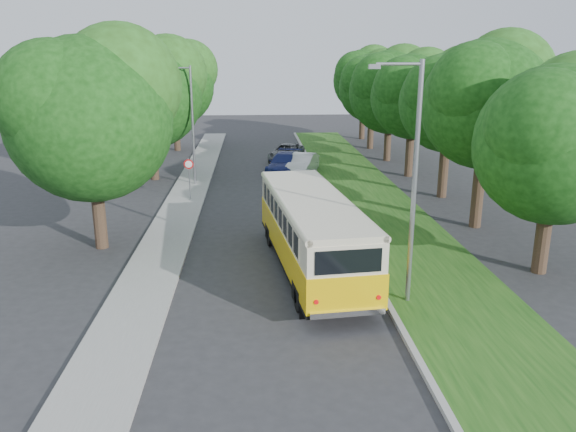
{
  "coord_description": "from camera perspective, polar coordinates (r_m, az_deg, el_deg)",
  "views": [
    {
      "loc": [
        -0.81,
        -19.68,
        8.12
      ],
      "look_at": [
        0.61,
        3.27,
        1.5
      ],
      "focal_mm": 35.0,
      "sensor_mm": 36.0,
      "label": 1
    }
  ],
  "objects": [
    {
      "name": "warning_sign",
      "position": [
        32.51,
        -10.02,
        4.45
      ],
      "size": [
        0.56,
        0.1,
        2.5
      ],
      "color": "gray",
      "rests_on": "ground"
    },
    {
      "name": "curb",
      "position": [
        26.33,
        6.27,
        -1.83
      ],
      "size": [
        0.2,
        70.0,
        0.15
      ],
      "primitive_type": "cube",
      "color": "gray",
      "rests_on": "ground"
    },
    {
      "name": "car_blue",
      "position": [
        39.79,
        -0.35,
        5.36
      ],
      "size": [
        3.2,
        5.4,
        1.47
      ],
      "primitive_type": "imported",
      "rotation": [
        0.0,
        0.0,
        -0.24
      ],
      "color": "navy",
      "rests_on": "ground"
    },
    {
      "name": "car_grey",
      "position": [
        44.67,
        -0.16,
        6.46
      ],
      "size": [
        3.43,
        5.25,
        1.34
      ],
      "primitive_type": "imported",
      "rotation": [
        0.0,
        0.0,
        -0.27
      ],
      "color": "#56585D",
      "rests_on": "ground"
    },
    {
      "name": "car_white",
      "position": [
        39.59,
        1.47,
        5.29
      ],
      "size": [
        2.82,
        4.64,
        1.44
      ],
      "primitive_type": "imported",
      "rotation": [
        0.0,
        0.0,
        -0.32
      ],
      "color": "silver",
      "rests_on": "ground"
    },
    {
      "name": "treeline",
      "position": [
        37.94,
        2.51,
        12.73
      ],
      "size": [
        24.27,
        41.91,
        9.46
      ],
      "color": "#332319",
      "rests_on": "ground"
    },
    {
      "name": "lamppost_near",
      "position": [
        18.28,
        12.49,
        3.85
      ],
      "size": [
        1.71,
        0.16,
        8.0
      ],
      "color": "gray",
      "rests_on": "ground"
    },
    {
      "name": "grass_verge",
      "position": [
        26.82,
        11.23,
        -1.73
      ],
      "size": [
        4.5,
        70.0,
        0.13
      ],
      "primitive_type": "cube",
      "color": "#184512",
      "rests_on": "ground"
    },
    {
      "name": "vintage_bus",
      "position": [
        21.46,
        2.44,
        -1.85
      ],
      "size": [
        3.76,
        10.48,
        3.05
      ],
      "primitive_type": null,
      "rotation": [
        0.0,
        0.0,
        0.11
      ],
      "color": "yellow",
      "rests_on": "ground"
    },
    {
      "name": "car_silver",
      "position": [
        29.75,
        1.94,
        1.54
      ],
      "size": [
        1.82,
        4.0,
        1.33
      ],
      "primitive_type": "imported",
      "rotation": [
        0.0,
        0.0,
        -0.06
      ],
      "color": "silver",
      "rests_on": "ground"
    },
    {
      "name": "sidewalk",
      "position": [
        26.26,
        -12.11,
        -2.18
      ],
      "size": [
        2.2,
        70.0,
        0.12
      ],
      "primitive_type": "cube",
      "color": "gray",
      "rests_on": "ground"
    },
    {
      "name": "lamppost_far",
      "position": [
        36.11,
        -9.84,
        9.46
      ],
      "size": [
        1.71,
        0.16,
        7.5
      ],
      "color": "gray",
      "rests_on": "ground"
    },
    {
      "name": "ground",
      "position": [
        21.3,
        -1.1,
        -6.34
      ],
      "size": [
        120.0,
        120.0,
        0.0
      ],
      "primitive_type": "plane",
      "color": "#2B2B2D",
      "rests_on": "ground"
    }
  ]
}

